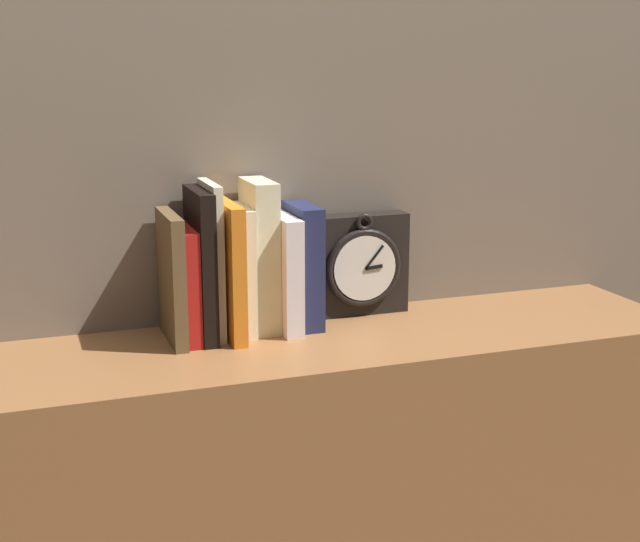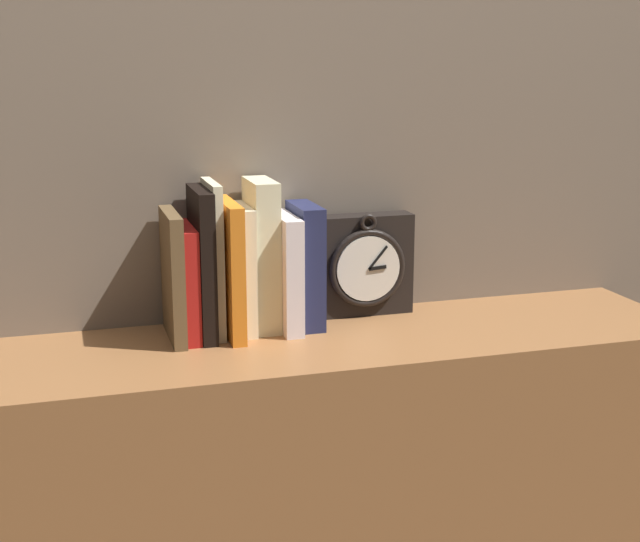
{
  "view_description": "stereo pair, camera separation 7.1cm",
  "coord_description": "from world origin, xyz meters",
  "px_view_note": "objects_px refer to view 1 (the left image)",
  "views": [
    {
      "loc": [
        -0.47,
        -1.33,
        1.35
      ],
      "look_at": [
        0.0,
        0.0,
        1.01
      ],
      "focal_mm": 50.0,
      "sensor_mm": 36.0,
      "label": 1
    },
    {
      "loc": [
        -0.4,
        -1.35,
        1.35
      ],
      "look_at": [
        0.0,
        0.0,
        1.01
      ],
      "focal_mm": 50.0,
      "sensor_mm": 36.0,
      "label": 2
    }
  ],
  "objects_px": {
    "book_slot4_orange": "(228,270)",
    "book_slot1_red": "(185,283)",
    "clock": "(359,265)",
    "book_slot0_brown": "(172,278)",
    "book_slot3_cream": "(212,260)",
    "book_slot5_cream": "(240,269)",
    "book_slot8_navy": "(304,265)",
    "book_slot6_cream": "(260,256)",
    "book_slot2_black": "(201,264)",
    "book_slot7_white": "(283,272)"
  },
  "relations": [
    {
      "from": "book_slot3_cream",
      "to": "book_slot5_cream",
      "type": "height_order",
      "value": "book_slot3_cream"
    },
    {
      "from": "clock",
      "to": "book_slot8_navy",
      "type": "height_order",
      "value": "book_slot8_navy"
    },
    {
      "from": "book_slot1_red",
      "to": "book_slot5_cream",
      "type": "relative_size",
      "value": 0.88
    },
    {
      "from": "book_slot1_red",
      "to": "book_slot8_navy",
      "type": "relative_size",
      "value": 0.89
    },
    {
      "from": "book_slot6_cream",
      "to": "book_slot8_navy",
      "type": "height_order",
      "value": "book_slot6_cream"
    },
    {
      "from": "book_slot7_white",
      "to": "book_slot3_cream",
      "type": "bearing_deg",
      "value": 176.71
    },
    {
      "from": "book_slot3_cream",
      "to": "book_slot8_navy",
      "type": "bearing_deg",
      "value": 1.02
    },
    {
      "from": "book_slot0_brown",
      "to": "book_slot4_orange",
      "type": "xyz_separation_m",
      "value": [
        0.09,
        -0.0,
        0.01
      ]
    },
    {
      "from": "book_slot6_cream",
      "to": "book_slot1_red",
      "type": "bearing_deg",
      "value": -174.45
    },
    {
      "from": "book_slot6_cream",
      "to": "book_slot7_white",
      "type": "distance_m",
      "value": 0.05
    },
    {
      "from": "book_slot3_cream",
      "to": "book_slot8_navy",
      "type": "relative_size",
      "value": 1.22
    },
    {
      "from": "book_slot5_cream",
      "to": "book_slot8_navy",
      "type": "xyz_separation_m",
      "value": [
        0.11,
        0.0,
        -0.0
      ]
    },
    {
      "from": "book_slot0_brown",
      "to": "book_slot4_orange",
      "type": "relative_size",
      "value": 0.94
    },
    {
      "from": "book_slot5_cream",
      "to": "book_slot7_white",
      "type": "height_order",
      "value": "book_slot5_cream"
    },
    {
      "from": "book_slot1_red",
      "to": "book_slot5_cream",
      "type": "bearing_deg",
      "value": 5.65
    },
    {
      "from": "clock",
      "to": "book_slot6_cream",
      "type": "bearing_deg",
      "value": -171.84
    },
    {
      "from": "book_slot3_cream",
      "to": "book_slot7_white",
      "type": "distance_m",
      "value": 0.12
    },
    {
      "from": "book_slot5_cream",
      "to": "book_slot1_red",
      "type": "bearing_deg",
      "value": -174.35
    },
    {
      "from": "clock",
      "to": "book_slot5_cream",
      "type": "height_order",
      "value": "book_slot5_cream"
    },
    {
      "from": "book_slot4_orange",
      "to": "book_slot5_cream",
      "type": "relative_size",
      "value": 1.05
    },
    {
      "from": "book_slot0_brown",
      "to": "book_slot4_orange",
      "type": "bearing_deg",
      "value": -2.09
    },
    {
      "from": "book_slot7_white",
      "to": "book_slot0_brown",
      "type": "bearing_deg",
      "value": -178.72
    },
    {
      "from": "book_slot0_brown",
      "to": "book_slot6_cream",
      "type": "distance_m",
      "value": 0.16
    },
    {
      "from": "book_slot1_red",
      "to": "clock",
      "type": "bearing_deg",
      "value": 7.11
    },
    {
      "from": "book_slot1_red",
      "to": "book_slot3_cream",
      "type": "relative_size",
      "value": 0.73
    },
    {
      "from": "book_slot1_red",
      "to": "book_slot6_cream",
      "type": "xyz_separation_m",
      "value": [
        0.13,
        0.01,
        0.03
      ]
    },
    {
      "from": "book_slot4_orange",
      "to": "book_slot1_red",
      "type": "bearing_deg",
      "value": 173.53
    },
    {
      "from": "book_slot7_white",
      "to": "book_slot2_black",
      "type": "bearing_deg",
      "value": -179.55
    },
    {
      "from": "book_slot1_red",
      "to": "book_slot2_black",
      "type": "bearing_deg",
      "value": -3.12
    },
    {
      "from": "book_slot2_black",
      "to": "book_slot4_orange",
      "type": "bearing_deg",
      "value": -8.42
    },
    {
      "from": "book_slot2_black",
      "to": "book_slot5_cream",
      "type": "relative_size",
      "value": 1.15
    },
    {
      "from": "book_slot5_cream",
      "to": "book_slot6_cream",
      "type": "bearing_deg",
      "value": 5.28
    },
    {
      "from": "clock",
      "to": "book_slot2_black",
      "type": "height_order",
      "value": "book_slot2_black"
    },
    {
      "from": "book_slot6_cream",
      "to": "book_slot2_black",
      "type": "bearing_deg",
      "value": -172.31
    },
    {
      "from": "book_slot3_cream",
      "to": "book_slot4_orange",
      "type": "xyz_separation_m",
      "value": [
        0.02,
        -0.01,
        -0.02
      ]
    },
    {
      "from": "book_slot2_black",
      "to": "book_slot7_white",
      "type": "relative_size",
      "value": 1.25
    },
    {
      "from": "book_slot1_red",
      "to": "book_slot3_cream",
      "type": "bearing_deg",
      "value": 8.15
    },
    {
      "from": "book_slot0_brown",
      "to": "book_slot4_orange",
      "type": "height_order",
      "value": "book_slot4_orange"
    },
    {
      "from": "book_slot0_brown",
      "to": "book_slot8_navy",
      "type": "relative_size",
      "value": 1.01
    },
    {
      "from": "book_slot6_cream",
      "to": "book_slot8_navy",
      "type": "relative_size",
      "value": 1.21
    },
    {
      "from": "book_slot8_navy",
      "to": "book_slot7_white",
      "type": "bearing_deg",
      "value": -166.27
    },
    {
      "from": "book_slot3_cream",
      "to": "clock",
      "type": "bearing_deg",
      "value": 6.94
    },
    {
      "from": "book_slot1_red",
      "to": "book_slot5_cream",
      "type": "xyz_separation_m",
      "value": [
        0.1,
        0.01,
        0.01
      ]
    },
    {
      "from": "book_slot5_cream",
      "to": "book_slot7_white",
      "type": "bearing_deg",
      "value": -7.73
    },
    {
      "from": "clock",
      "to": "book_slot0_brown",
      "type": "relative_size",
      "value": 0.89
    },
    {
      "from": "book_slot5_cream",
      "to": "book_slot8_navy",
      "type": "distance_m",
      "value": 0.11
    },
    {
      "from": "book_slot2_black",
      "to": "book_slot5_cream",
      "type": "height_order",
      "value": "book_slot2_black"
    },
    {
      "from": "book_slot8_navy",
      "to": "book_slot1_red",
      "type": "bearing_deg",
      "value": -177.38
    },
    {
      "from": "book_slot2_black",
      "to": "book_slot6_cream",
      "type": "xyz_separation_m",
      "value": [
        0.1,
        0.01,
        0.0
      ]
    },
    {
      "from": "book_slot0_brown",
      "to": "book_slot3_cream",
      "type": "xyz_separation_m",
      "value": [
        0.07,
        0.01,
        0.02
      ]
    }
  ]
}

